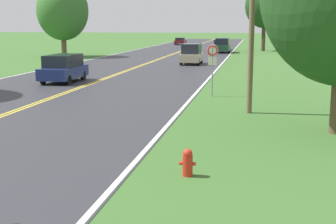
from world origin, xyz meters
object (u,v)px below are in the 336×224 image
object	(u,v)px
car_maroon_sedan_receding	(180,41)
traffic_sign	(212,57)
tree_left_verge	(63,11)
car_dark_green_suv_mid_near	(223,45)
car_dark_blue_van_nearest	(63,68)
car_silver_sedan_mid_far	(220,45)
tree_far_back	(265,6)
car_champagne_van_approaching	(192,54)
fire_hydrant	(188,162)

from	to	relation	value
car_maroon_sedan_receding	traffic_sign	bearing A→B (deg)	-171.31
tree_left_verge	car_dark_green_suv_mid_near	world-z (taller)	tree_left_verge
car_dark_green_suv_mid_near	car_maroon_sedan_receding	world-z (taller)	car_dark_green_suv_mid_near
traffic_sign	car_maroon_sedan_receding	size ratio (longest dim) A/B	0.67
traffic_sign	car_maroon_sedan_receding	distance (m)	62.07
car_dark_blue_van_nearest	car_silver_sedan_mid_far	world-z (taller)	car_dark_blue_van_nearest
tree_far_back	car_dark_blue_van_nearest	size ratio (longest dim) A/B	2.25
traffic_sign	car_champagne_van_approaching	bearing A→B (deg)	100.93
fire_hydrant	car_champagne_van_approaching	bearing A→B (deg)	97.65
tree_left_verge	car_silver_sedan_mid_far	bearing A→B (deg)	45.83
car_silver_sedan_mid_far	car_maroon_sedan_receding	bearing A→B (deg)	-152.77
fire_hydrant	car_silver_sedan_mid_far	world-z (taller)	car_silver_sedan_mid_far
car_dark_blue_van_nearest	traffic_sign	bearing A→B (deg)	-112.63
car_dark_blue_van_nearest	car_maroon_sedan_receding	xyz separation A→B (m)	(-1.32, 56.63, -0.25)
car_dark_blue_van_nearest	car_maroon_sedan_receding	distance (m)	56.65
car_dark_blue_van_nearest	car_silver_sedan_mid_far	bearing A→B (deg)	-9.83
car_dark_green_suv_mid_near	fire_hydrant	bearing A→B (deg)	3.08
car_silver_sedan_mid_far	car_maroon_sedan_receding	size ratio (longest dim) A/B	1.20
tree_far_back	car_silver_sedan_mid_far	xyz separation A→B (m)	(-6.15, 1.09, -5.50)
fire_hydrant	traffic_sign	size ratio (longest dim) A/B	0.26
tree_far_back	car_silver_sedan_mid_far	bearing A→B (deg)	169.90
tree_left_verge	car_dark_blue_van_nearest	distance (m)	25.18
car_dark_blue_van_nearest	car_champagne_van_approaching	world-z (taller)	car_champagne_van_approaching
car_dark_blue_van_nearest	car_maroon_sedan_receding	size ratio (longest dim) A/B	1.02
tree_left_verge	car_dark_blue_van_nearest	xyz separation A→B (m)	(9.65, -22.85, -4.34)
car_champagne_van_approaching	car_dark_green_suv_mid_near	size ratio (longest dim) A/B	0.81
traffic_sign	tree_left_verge	distance (m)	33.82
fire_hydrant	car_dark_green_suv_mid_near	world-z (taller)	car_dark_green_suv_mid_near
tree_left_verge	tree_far_back	xyz separation A→B (m)	(23.03, 16.29, 1.00)
car_maroon_sedan_receding	car_dark_blue_van_nearest	bearing A→B (deg)	179.31
fire_hydrant	car_dark_blue_van_nearest	bearing A→B (deg)	121.53
car_dark_blue_van_nearest	tree_far_back	bearing A→B (deg)	-18.52
traffic_sign	car_dark_green_suv_mid_near	distance (m)	38.60
car_dark_blue_van_nearest	car_champagne_van_approaching	size ratio (longest dim) A/B	1.05
car_dark_blue_van_nearest	car_dark_green_suv_mid_near	xyz separation A→B (m)	(8.01, 34.19, 0.08)
fire_hydrant	car_maroon_sedan_receding	size ratio (longest dim) A/B	0.17
car_silver_sedan_mid_far	tree_far_back	bearing A→B (deg)	79.59
car_maroon_sedan_receding	car_dark_green_suv_mid_near	bearing A→B (deg)	-159.44
tree_far_back	car_maroon_sedan_receding	world-z (taller)	tree_far_back
fire_hydrant	car_champagne_van_approaching	size ratio (longest dim) A/B	0.18
car_dark_green_suv_mid_near	car_maroon_sedan_receding	xyz separation A→B (m)	(-9.33, 22.44, -0.32)
car_champagne_van_approaching	car_silver_sedan_mid_far	size ratio (longest dim) A/B	0.81
tree_far_back	car_dark_green_suv_mid_near	xyz separation A→B (m)	(-5.37, -4.94, -5.26)
tree_far_back	car_dark_green_suv_mid_near	bearing A→B (deg)	-137.36
fire_hydrant	tree_far_back	bearing A→B (deg)	87.46
traffic_sign	car_silver_sedan_mid_far	xyz separation A→B (m)	(-2.98, 44.57, -1.30)
traffic_sign	car_champagne_van_approaching	size ratio (longest dim) A/B	0.69
tree_left_verge	car_champagne_van_approaching	xyz separation A→B (m)	(16.08, -7.57, -4.27)
car_dark_green_suv_mid_near	car_silver_sedan_mid_far	world-z (taller)	car_dark_green_suv_mid_near
tree_left_verge	car_dark_blue_van_nearest	size ratio (longest dim) A/B	2.08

